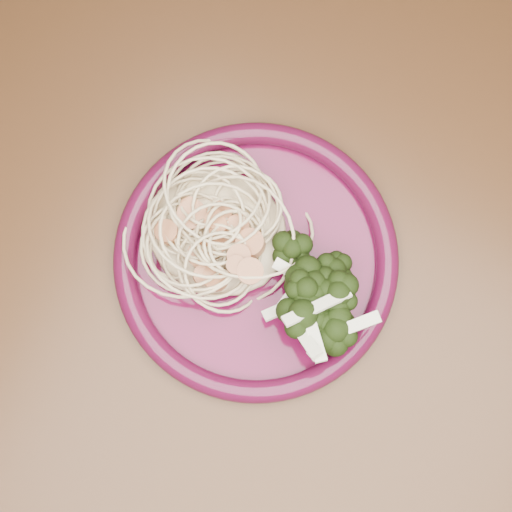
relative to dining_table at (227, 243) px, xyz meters
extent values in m
plane|color=brown|center=(0.00, 0.00, -0.65)|extent=(3.50, 3.50, 0.00)
cube|color=#472814|center=(0.00, 0.00, 0.08)|extent=(1.20, 0.80, 0.04)
cylinder|color=#4A0926|center=(0.04, -0.02, 0.10)|extent=(0.27, 0.27, 0.01)
torus|color=#4A0D29|center=(0.04, -0.02, 0.11)|extent=(0.28, 0.28, 0.02)
ellipsoid|color=beige|center=(0.00, -0.01, 0.12)|extent=(0.14, 0.13, 0.03)
ellipsoid|color=black|center=(0.10, -0.02, 0.13)|extent=(0.10, 0.15, 0.05)
camera|label=1|loc=(0.10, -0.12, 0.73)|focal=50.00mm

